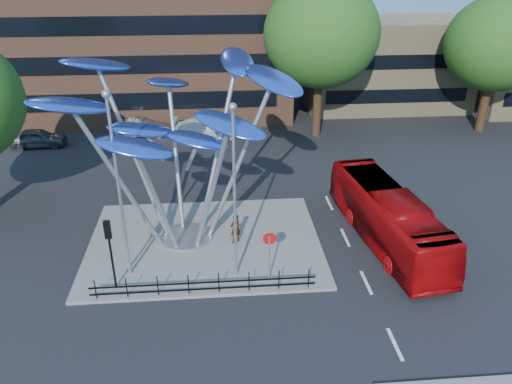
{
  "coord_description": "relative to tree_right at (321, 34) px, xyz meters",
  "views": [
    {
      "loc": [
        -0.22,
        -16.37,
        14.09
      ],
      "look_at": [
        1.52,
        4.0,
        3.93
      ],
      "focal_mm": 35.0,
      "sensor_mm": 36.0,
      "label": 1
    }
  ],
  "objects": [
    {
      "name": "ground",
      "position": [
        -8.0,
        -22.0,
        -8.04
      ],
      "size": [
        120.0,
        120.0,
        0.0
      ],
      "primitive_type": "plane",
      "color": "black",
      "rests_on": "ground"
    },
    {
      "name": "traffic_island",
      "position": [
        -9.0,
        -16.0,
        -7.96
      ],
      "size": [
        12.0,
        9.0,
        0.15
      ],
      "primitive_type": "cube",
      "color": "slate",
      "rests_on": "ground"
    },
    {
      "name": "low_building_near",
      "position": [
        8.0,
        8.0,
        -4.04
      ],
      "size": [
        15.0,
        8.0,
        8.0
      ],
      "primitive_type": "cube",
      "color": "tan",
      "rests_on": "ground"
    },
    {
      "name": "tree_right",
      "position": [
        0.0,
        0.0,
        0.0
      ],
      "size": [
        8.8,
        8.8,
        12.11
      ],
      "color": "black",
      "rests_on": "ground"
    },
    {
      "name": "tree_far",
      "position": [
        14.0,
        0.0,
        -0.93
      ],
      "size": [
        8.0,
        8.0,
        10.81
      ],
      "color": "black",
      "rests_on": "ground"
    },
    {
      "name": "leaf_sculpture",
      "position": [
        -10.07,
        -15.32,
        -1.16
      ],
      "size": [
        12.72,
        9.54,
        9.51
      ],
      "color": "#9EA0A5",
      "rests_on": "traffic_island"
    },
    {
      "name": "street_lamp_left",
      "position": [
        -12.5,
        -18.5,
        -2.68
      ],
      "size": [
        0.36,
        0.36,
        8.8
      ],
      "color": "#9EA0A5",
      "rests_on": "traffic_island"
    },
    {
      "name": "street_lamp_right",
      "position": [
        -7.5,
        -19.0,
        -2.94
      ],
      "size": [
        0.36,
        0.36,
        8.3
      ],
      "color": "#9EA0A5",
      "rests_on": "traffic_island"
    },
    {
      "name": "traffic_light_island",
      "position": [
        -13.0,
        -19.5,
        -5.42
      ],
      "size": [
        0.28,
        0.18,
        3.42
      ],
      "color": "black",
      "rests_on": "traffic_island"
    },
    {
      "name": "no_entry_sign_island",
      "position": [
        -6.0,
        -19.48,
        -6.22
      ],
      "size": [
        0.6,
        0.1,
        2.45
      ],
      "color": "#9EA0A5",
      "rests_on": "traffic_island"
    },
    {
      "name": "pedestrian_railing_front",
      "position": [
        -9.0,
        -20.3,
        -7.48
      ],
      "size": [
        10.0,
        0.06,
        1.0
      ],
      "color": "black",
      "rests_on": "traffic_island"
    },
    {
      "name": "red_bus",
      "position": [
        0.5,
        -16.45,
        -6.59
      ],
      "size": [
        3.79,
        10.64,
        2.9
      ],
      "primitive_type": "imported",
      "rotation": [
        0.0,
        0.0,
        0.13
      ],
      "color": "#A8070A",
      "rests_on": "ground"
    },
    {
      "name": "pedestrian",
      "position": [
        -7.4,
        -16.17,
        -7.08
      ],
      "size": [
        0.7,
        0.65,
        1.61
      ],
      "primitive_type": "imported",
      "rotation": [
        0.0,
        0.0,
        3.73
      ],
      "color": "gray",
      "rests_on": "traffic_island"
    },
    {
      "name": "parked_car_left",
      "position": [
        -21.92,
        -0.77,
        -7.32
      ],
      "size": [
        4.27,
        1.84,
        1.44
      ],
      "primitive_type": "imported",
      "rotation": [
        0.0,
        0.0,
        1.61
      ],
      "color": "#414248",
      "rests_on": "ground"
    },
    {
      "name": "parked_car_mid",
      "position": [
        -14.09,
        0.93,
        -7.31
      ],
      "size": [
        4.51,
        1.82,
        1.45
      ],
      "primitive_type": "imported",
      "rotation": [
        0.0,
        0.0,
        1.64
      ],
      "color": "#B3B4BB",
      "rests_on": "ground"
    },
    {
      "name": "parked_car_right",
      "position": [
        -9.08,
        0.28,
        -7.28
      ],
      "size": [
        5.41,
        2.64,
        1.51
      ],
      "primitive_type": "imported",
      "rotation": [
        0.0,
        0.0,
        1.47
      ],
      "color": "white",
      "rests_on": "ground"
    }
  ]
}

